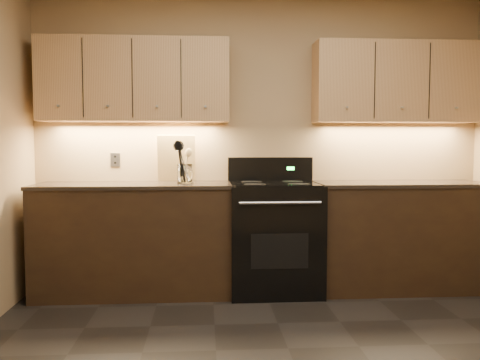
# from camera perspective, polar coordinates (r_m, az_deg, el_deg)

# --- Properties ---
(wall_back) EXTENTS (4.00, 0.04, 2.60)m
(wall_back) POSITION_cam_1_polar(r_m,az_deg,el_deg) (4.60, 2.36, 4.57)
(wall_back) COLOR tan
(wall_back) RESTS_ON ground
(counter_left) EXTENTS (1.62, 0.62, 0.93)m
(counter_left) POSITION_cam_1_polar(r_m,az_deg,el_deg) (4.38, -11.76, -6.45)
(counter_left) COLOR black
(counter_left) RESTS_ON ground
(counter_right) EXTENTS (1.46, 0.62, 0.93)m
(counter_right) POSITION_cam_1_polar(r_m,az_deg,el_deg) (4.66, 17.41, -5.93)
(counter_right) COLOR black
(counter_right) RESTS_ON ground
(stove) EXTENTS (0.76, 0.68, 1.14)m
(stove) POSITION_cam_1_polar(r_m,az_deg,el_deg) (4.36, 3.84, -6.24)
(stove) COLOR black
(stove) RESTS_ON ground
(upper_cab_left) EXTENTS (1.60, 0.30, 0.70)m
(upper_cab_left) POSITION_cam_1_polar(r_m,az_deg,el_deg) (4.49, -11.74, 10.89)
(upper_cab_left) COLOR tan
(upper_cab_left) RESTS_ON wall_back
(upper_cab_right) EXTENTS (1.44, 0.30, 0.70)m
(upper_cab_right) POSITION_cam_1_polar(r_m,az_deg,el_deg) (4.76, 17.08, 10.40)
(upper_cab_right) COLOR tan
(upper_cab_right) RESTS_ON wall_back
(outlet_plate) EXTENTS (0.08, 0.01, 0.12)m
(outlet_plate) POSITION_cam_1_polar(r_m,az_deg,el_deg) (4.64, -13.83, 2.22)
(outlet_plate) COLOR #B2B5BA
(outlet_plate) RESTS_ON wall_back
(utensil_crock) EXTENTS (0.15, 0.15, 0.16)m
(utensil_crock) POSITION_cam_1_polar(r_m,az_deg,el_deg) (4.28, -6.21, 0.63)
(utensil_crock) COLOR white
(utensil_crock) RESTS_ON counter_left
(cutting_board) EXTENTS (0.33, 0.12, 0.41)m
(cutting_board) POSITION_cam_1_polar(r_m,az_deg,el_deg) (4.52, -7.15, 2.44)
(cutting_board) COLOR #DBB576
(cutting_board) RESTS_ON counter_left
(wooden_spoon) EXTENTS (0.13, 0.14, 0.30)m
(wooden_spoon) POSITION_cam_1_polar(r_m,az_deg,el_deg) (4.27, -6.61, 1.75)
(wooden_spoon) COLOR #DBB576
(wooden_spoon) RESTS_ON utensil_crock
(black_spoon) EXTENTS (0.10, 0.18, 0.36)m
(black_spoon) POSITION_cam_1_polar(r_m,az_deg,el_deg) (4.29, -6.41, 2.21)
(black_spoon) COLOR black
(black_spoon) RESTS_ON utensil_crock
(black_turner) EXTENTS (0.15, 0.11, 0.33)m
(black_turner) POSITION_cam_1_polar(r_m,az_deg,el_deg) (4.26, -6.20, 2.01)
(black_turner) COLOR black
(black_turner) RESTS_ON utensil_crock
(steel_spatula) EXTENTS (0.18, 0.16, 0.37)m
(steel_spatula) POSITION_cam_1_polar(r_m,az_deg,el_deg) (4.28, -5.91, 2.19)
(steel_spatula) COLOR silver
(steel_spatula) RESTS_ON utensil_crock
(steel_skimmer) EXTENTS (0.18, 0.14, 0.35)m
(steel_skimmer) POSITION_cam_1_polar(r_m,az_deg,el_deg) (4.25, -5.78, 2.07)
(steel_skimmer) COLOR silver
(steel_skimmer) RESTS_ON utensil_crock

